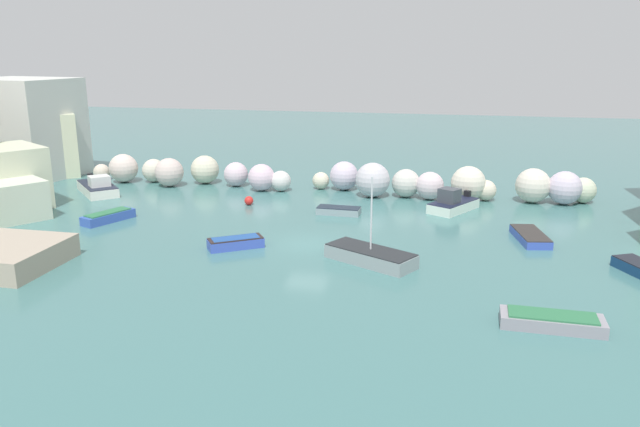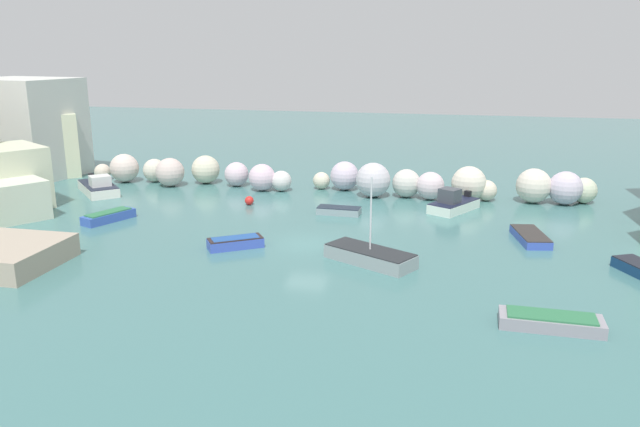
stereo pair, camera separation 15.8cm
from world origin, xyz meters
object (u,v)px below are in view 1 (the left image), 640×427
moored_boat_6 (98,187)px  moored_boat_8 (3,237)px  channel_buoy (249,201)px  moored_boat_5 (339,211)px  moored_boat_0 (453,203)px  moored_boat_1 (236,242)px  moored_boat_4 (552,321)px  moored_boat_2 (370,256)px  moored_boat_9 (108,217)px  moored_boat_3 (530,236)px

moored_boat_6 → moored_boat_8: 13.00m
channel_buoy → moored_boat_5: channel_buoy is taller
moored_boat_0 → moored_boat_6: bearing=-59.0°
channel_buoy → moored_boat_1: channel_buoy is taller
moored_boat_4 → moored_boat_5: moored_boat_4 is taller
moored_boat_1 → moored_boat_5: 10.08m
moored_boat_2 → moored_boat_6: bearing=-177.9°
moored_boat_1 → moored_boat_8: (-14.59, -1.78, -0.13)m
moored_boat_0 → moored_boat_8: bearing=-33.7°
moored_boat_1 → moored_boat_9: (-10.63, 3.66, -0.01)m
channel_buoy → moored_boat_3: bearing=-13.4°
channel_buoy → moored_boat_8: size_ratio=0.26×
moored_boat_2 → moored_boat_9: size_ratio=1.40×
moored_boat_0 → moored_boat_5: bearing=-41.0°
moored_boat_1 → moored_boat_6: moored_boat_6 is taller
moored_boat_6 → moored_boat_9: bearing=-8.3°
moored_boat_6 → moored_boat_9: moored_boat_6 is taller
moored_boat_1 → moored_boat_4: bearing=-57.9°
moored_boat_2 → moored_boat_3: size_ratio=1.32×
moored_boat_9 → moored_boat_4: bearing=90.8°
moored_boat_1 → moored_boat_2: 8.29m
moored_boat_6 → moored_boat_2: bearing=19.4°
moored_boat_0 → moored_boat_3: size_ratio=1.13×
moored_boat_2 → moored_boat_0: bearing=100.0°
moored_boat_5 → channel_buoy: bearing=-7.7°
channel_buoy → moored_boat_4: 26.41m
moored_boat_0 → moored_boat_3: (4.86, -6.38, -0.29)m
moored_boat_1 → moored_boat_2: size_ratio=0.62×
moored_boat_9 → moored_boat_8: bearing=-13.4°
moored_boat_2 → moored_boat_4: 10.92m
moored_boat_1 → moored_boat_8: moored_boat_1 is taller
moored_boat_3 → moored_boat_6: moored_boat_6 is taller
moored_boat_2 → moored_boat_8: (-22.84, -0.90, -0.21)m
moored_boat_4 → moored_boat_6: size_ratio=0.80×
moored_boat_1 → moored_boat_5: bearing=29.1°
moored_boat_0 → moored_boat_8: moored_boat_0 is taller
moored_boat_3 → moored_boat_4: moored_boat_4 is taller
moored_boat_2 → moored_boat_3: bearing=63.2°
moored_boat_2 → moored_boat_4: (8.75, -6.53, -0.11)m
moored_boat_3 → moored_boat_6: size_ratio=0.77×
channel_buoy → moored_boat_2: (10.93, -11.07, 0.08)m
moored_boat_1 → moored_boat_6: size_ratio=0.63×
moored_boat_6 → moored_boat_5: bearing=39.8°
moored_boat_4 → moored_boat_3: bearing=-90.4°
moored_boat_2 → moored_boat_5: 10.58m
channel_buoy → moored_boat_8: (-11.90, -11.97, -0.14)m
moored_boat_5 → moored_boat_8: (-19.10, -10.80, -0.06)m
channel_buoy → moored_boat_5: 7.29m
moored_boat_3 → moored_boat_6: (-33.40, 5.70, 0.26)m
moored_boat_0 → moored_boat_9: (-23.11, -8.15, -0.23)m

